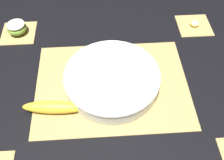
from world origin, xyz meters
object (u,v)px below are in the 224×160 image
Objects in this scene: whole_banana at (54,107)px; apple_half at (17,28)px; fruit_salad_bowl at (112,78)px; banana_coin_single at (194,24)px.

apple_half is at bearing -65.44° from whole_banana.
banana_coin_single is (-0.33, -0.26, -0.02)m from fruit_salad_bowl.
apple_half is at bearing 0.00° from banana_coin_single.
fruit_salad_bowl is 0.42m from banana_coin_single.
banana_coin_single is (-0.66, 0.00, -0.02)m from apple_half.
apple_half is at bearing -38.41° from fruit_salad_bowl.
fruit_salad_bowl is 0.42m from apple_half.
whole_banana is 2.66× the size of apple_half.
fruit_salad_bowl reaches higher than whole_banana.
whole_banana is at bearing 114.56° from apple_half.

